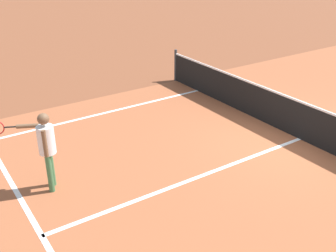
% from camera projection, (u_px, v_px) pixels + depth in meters
% --- Properties ---
extents(ground_plane, '(60.00, 60.00, 0.00)m').
position_uv_depth(ground_plane, '(300.00, 139.00, 9.91)').
color(ground_plane, brown).
extents(court_surface_inbounds, '(10.62, 24.40, 0.00)m').
position_uv_depth(court_surface_inbounds, '(300.00, 139.00, 9.91)').
color(court_surface_inbounds, '#9E5433').
rests_on(court_surface_inbounds, ground_plane).
extents(line_sideline_left, '(0.10, 11.89, 0.01)m').
position_uv_depth(line_sideline_left, '(7.00, 137.00, 10.02)').
color(line_sideline_left, white).
rests_on(line_sideline_left, ground_plane).
extents(line_service_near, '(8.22, 0.10, 0.01)m').
position_uv_depth(line_service_near, '(42.00, 236.00, 6.70)').
color(line_service_near, white).
rests_on(line_service_near, ground_plane).
extents(line_center_service, '(0.10, 6.40, 0.01)m').
position_uv_depth(line_center_service, '(196.00, 178.00, 8.30)').
color(line_center_service, white).
rests_on(line_center_service, ground_plane).
extents(net, '(10.80, 0.09, 1.07)m').
position_uv_depth(net, '(302.00, 121.00, 9.70)').
color(net, '#33383D').
rests_on(net, ground_plane).
extents(player_near, '(0.85, 1.02, 1.60)m').
position_uv_depth(player_near, '(45.00, 143.00, 7.57)').
color(player_near, '#3F7247').
rests_on(player_near, ground_plane).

